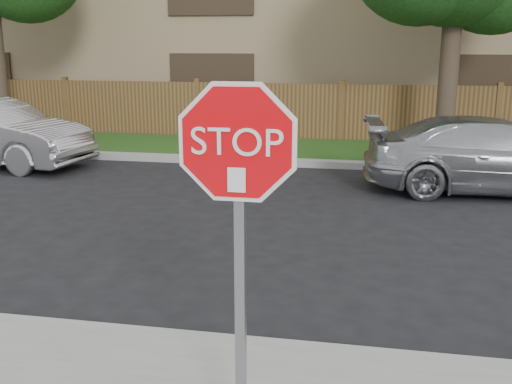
# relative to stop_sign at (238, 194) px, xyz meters

# --- Properties ---
(ground) EXTENTS (90.00, 90.00, 0.00)m
(ground) POSITION_rel_stop_sign_xyz_m (0.02, 1.48, -1.83)
(ground) COLOR black
(ground) RESTS_ON ground
(far_curb) EXTENTS (70.00, 0.30, 0.15)m
(far_curb) POSITION_rel_stop_sign_xyz_m (0.02, 9.63, -1.75)
(far_curb) COLOR gray
(far_curb) RESTS_ON ground
(grass_strip) EXTENTS (70.00, 3.00, 0.12)m
(grass_strip) POSITION_rel_stop_sign_xyz_m (0.02, 11.28, -1.77)
(grass_strip) COLOR #1E4714
(grass_strip) RESTS_ON ground
(fence) EXTENTS (70.00, 0.12, 1.60)m
(fence) POSITION_rel_stop_sign_xyz_m (0.02, 12.88, -1.03)
(fence) COLOR #4D311B
(fence) RESTS_ON ground
(apartment_building) EXTENTS (35.20, 9.20, 7.20)m
(apartment_building) POSITION_rel_stop_sign_xyz_m (0.02, 18.48, 1.70)
(apartment_building) COLOR #95855C
(apartment_building) RESTS_ON ground
(stop_sign) EXTENTS (1.01, 0.13, 2.55)m
(stop_sign) POSITION_rel_stop_sign_xyz_m (0.00, 0.00, 0.00)
(stop_sign) COLOR gray
(stop_sign) RESTS_ON sidewalk_near
(sedan_right) EXTENTS (4.85, 2.28, 1.37)m
(sedan_right) POSITION_rel_stop_sign_xyz_m (3.05, 8.00, -1.15)
(sedan_right) COLOR #A5A7AC
(sedan_right) RESTS_ON ground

